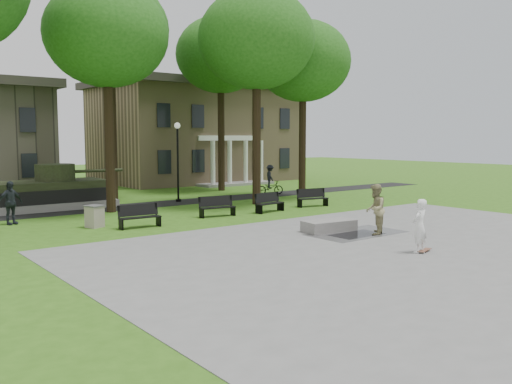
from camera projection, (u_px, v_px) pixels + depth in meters
ground at (316, 230)px, 22.57m from camera, size 120.00×120.00×0.00m
plaza at (417, 249)px, 18.64m from camera, size 22.00×16.00×0.02m
footpath at (174, 203)px, 31.99m from camera, size 44.00×2.60×0.01m
building_right at (194, 132)px, 48.66m from camera, size 17.00×12.00×8.60m
tree_1 at (107, 35)px, 27.16m from camera, size 6.20×6.20×11.63m
tree_2 at (257, 40)px, 30.45m from camera, size 6.60×6.60×12.16m
tree_3 at (303, 62)px, 34.05m from camera, size 6.00×6.00×11.19m
tree_4 at (109, 29)px, 32.87m from camera, size 7.20×7.20×13.50m
tree_5 at (221, 55)px, 38.53m from camera, size 6.40×6.40×12.44m
lamp_mid at (178, 155)px, 32.25m from camera, size 0.36×0.36×4.73m
lamp_right at (301, 152)px, 38.36m from camera, size 0.36×0.36×4.73m
tank_monument at (51, 192)px, 29.53m from camera, size 7.45×3.40×2.40m
puddle at (357, 234)px, 21.45m from camera, size 2.20×1.20×0.00m
concrete_block at (329, 226)px, 22.18m from camera, size 2.32×1.29×0.45m
skateboard at (425, 251)px, 18.17m from camera, size 0.81×0.39×0.07m
skateboarder at (420, 226)px, 18.01m from camera, size 0.73×0.56×1.80m
friend_watching at (375, 209)px, 21.41m from camera, size 1.23×1.15×2.01m
pedestrian_walker at (10, 203)px, 23.90m from camera, size 1.23×0.80×1.94m
cyclist at (270, 182)px, 36.54m from camera, size 1.89×1.30×2.02m
park_bench_0 at (139, 216)px, 23.15m from camera, size 1.82×0.63×1.00m
park_bench_1 at (216, 206)px, 26.41m from camera, size 1.84×0.76×1.00m
park_bench_2 at (269, 202)px, 28.02m from camera, size 1.85×0.81×1.00m
park_bench_3 at (312, 197)px, 30.26m from camera, size 1.85×0.88×1.00m
trash_bin at (95, 216)px, 23.21m from camera, size 0.85×0.85×0.96m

